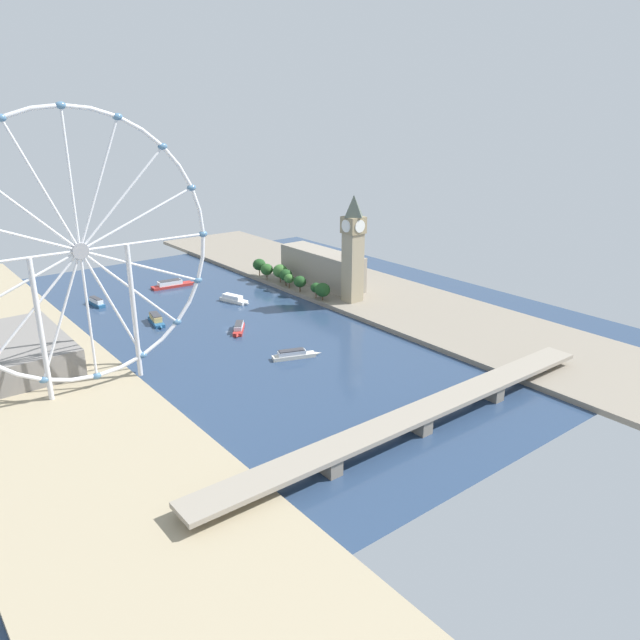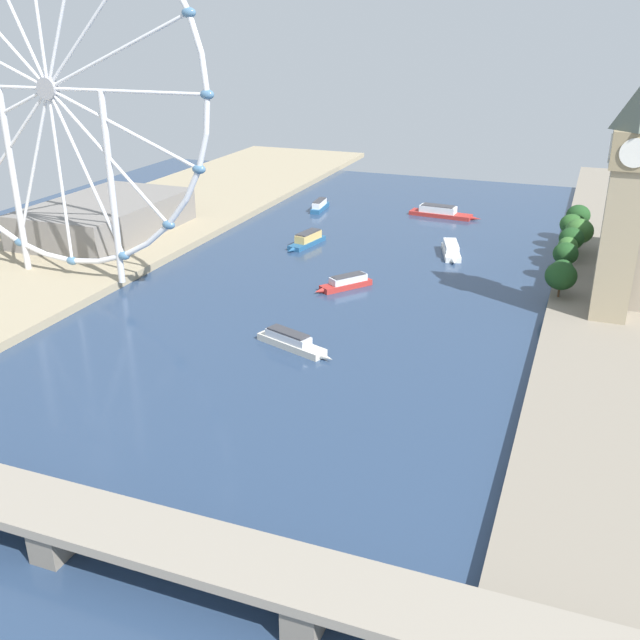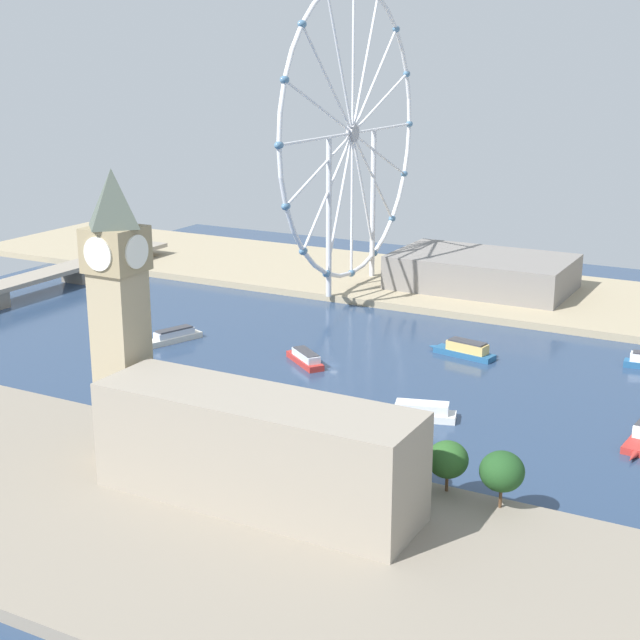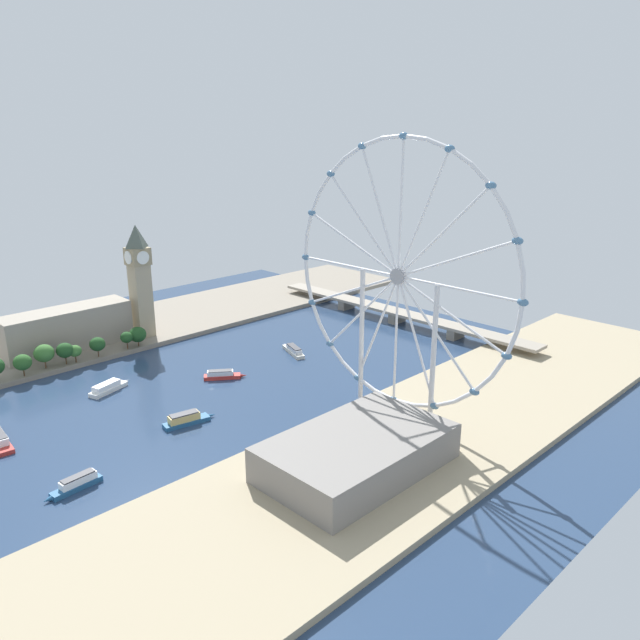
{
  "view_description": "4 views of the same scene",
  "coord_description": "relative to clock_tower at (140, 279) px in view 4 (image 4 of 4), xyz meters",
  "views": [
    {
      "loc": [
        177.07,
        320.84,
        132.5
      ],
      "look_at": [
        -17.85,
        73.57,
        21.87
      ],
      "focal_mm": 33.99,
      "sensor_mm": 36.0,
      "label": 1
    },
    {
      "loc": [
        -84.44,
        249.01,
        92.53
      ],
      "look_at": [
        -19.92,
        80.62,
        17.07
      ],
      "focal_mm": 40.17,
      "sensor_mm": 36.0,
      "label": 2
    },
    {
      "loc": [
        -273.68,
        -142.55,
        104.78
      ],
      "look_at": [
        -15.88,
        -3.05,
        20.85
      ],
      "focal_mm": 52.54,
      "sensor_mm": 36.0,
      "label": 3
    },
    {
      "loc": [
        270.41,
        -182.34,
        137.71
      ],
      "look_at": [
        4.99,
        80.05,
        21.3
      ],
      "focal_mm": 35.07,
      "sensor_mm": 36.0,
      "label": 4
    }
  ],
  "objects": [
    {
      "name": "tour_boat_0",
      "position": [
        125.83,
        -49.46,
        -39.34
      ],
      "size": [
        10.1,
        26.74,
        6.0
      ],
      "rotation": [
        0.0,
        0.0,
        1.39
      ],
      "color": "#235684",
      "rests_on": "ground_plane"
    },
    {
      "name": "riverbank_left",
      "position": [
        -25.98,
        -12.88,
        -40.33
      ],
      "size": [
        90.0,
        520.0,
        3.0
      ],
      "primitive_type": "cube",
      "color": "gray",
      "rests_on": "ground_plane"
    },
    {
      "name": "riverbank_right",
      "position": [
        215.4,
        -12.88,
        -40.33
      ],
      "size": [
        90.0,
        520.0,
        3.0
      ],
      "primitive_type": "cube",
      "color": "tan",
      "rests_on": "ground_plane"
    },
    {
      "name": "tree_row_embankment",
      "position": [
        15.09,
        -58.18,
        -30.43
      ],
      "size": [
        14.65,
        95.74,
        14.35
      ],
      "color": "#513823",
      "rests_on": "riverbank_left"
    },
    {
      "name": "parliament_block",
      "position": [
        -10.12,
        -47.27,
        -25.74
      ],
      "size": [
        22.0,
        78.54,
        26.19
      ],
      "primitive_type": "cube",
      "color": "gray",
      "rests_on": "riverbank_left"
    },
    {
      "name": "tour_boat_1",
      "position": [
        91.51,
        -3.05,
        -39.74
      ],
      "size": [
        17.47,
        21.57,
        4.93
      ],
      "rotation": [
        0.0,
        0.0,
        0.93
      ],
      "color": "#B22D28",
      "rests_on": "ground_plane"
    },
    {
      "name": "clock_tower",
      "position": [
        0.0,
        0.0,
        0.0
      ],
      "size": [
        14.01,
        14.01,
        74.44
      ],
      "color": "tan",
      "rests_on": "riverbank_left"
    },
    {
      "name": "tour_boat_3",
      "position": [
        89.6,
        53.38,
        -39.73
      ],
      "size": [
        28.21,
        13.36,
        5.14
      ],
      "rotation": [
        0.0,
        0.0,
        2.8
      ],
      "color": "beige",
      "rests_on": "ground_plane"
    },
    {
      "name": "ferris_wheel",
      "position": [
        190.48,
        28.4,
        28.5
      ],
      "size": [
        129.53,
        3.2,
        132.06
      ],
      "color": "silver",
      "rests_on": "riverbank_right"
    },
    {
      "name": "river_bridge",
      "position": [
        94.71,
        151.3,
        -34.85
      ],
      "size": [
        223.38,
        14.63,
        8.87
      ],
      "color": "gray",
      "rests_on": "ground_plane"
    },
    {
      "name": "tour_boat_5",
      "position": [
        143.63,
        -111.93,
        -39.45
      ],
      "size": [
        6.65,
        24.32,
        5.66
      ],
      "rotation": [
        0.0,
        0.0,
        4.8
      ],
      "color": "#235684",
      "rests_on": "ground_plane"
    },
    {
      "name": "tour_boat_4",
      "position": [
        62.82,
        -57.75,
        -39.62
      ],
      "size": [
        12.62,
        26.23,
        5.19
      ],
      "rotation": [
        0.0,
        0.0,
        1.86
      ],
      "color": "white",
      "rests_on": "ground_plane"
    },
    {
      "name": "ground_plane",
      "position": [
        94.71,
        -12.88,
        -41.83
      ],
      "size": [
        411.38,
        411.38,
        0.0
      ],
      "primitive_type": "plane",
      "color": "navy"
    },
    {
      "name": "riverside_hall",
      "position": [
        214.53,
        -25.06,
        -31.38
      ],
      "size": [
        47.73,
        77.65,
        14.91
      ],
      "primitive_type": "cube",
      "color": "gray",
      "rests_on": "riverbank_right"
    }
  ]
}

